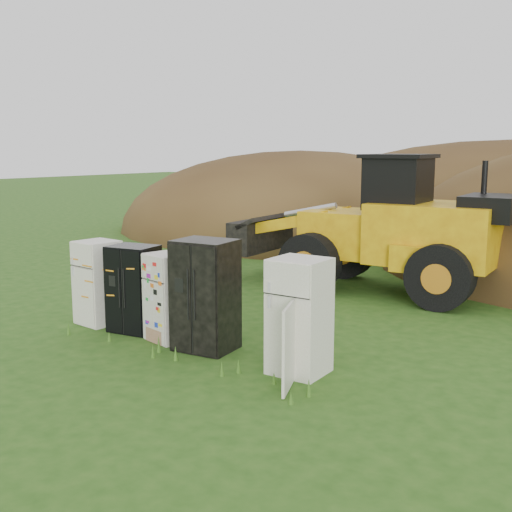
{
  "coord_description": "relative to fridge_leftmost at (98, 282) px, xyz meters",
  "views": [
    {
      "loc": [
        7.82,
        -8.28,
        3.57
      ],
      "look_at": [
        0.04,
        2.0,
        1.38
      ],
      "focal_mm": 45.0,
      "sensor_mm": 36.0,
      "label": 1
    }
  ],
  "objects": [
    {
      "name": "wheel_loader",
      "position": [
        2.75,
        6.2,
        0.85
      ],
      "size": [
        7.27,
        3.47,
        3.41
      ],
      "primitive_type": null,
      "rotation": [
        0.0,
        0.0,
        0.09
      ],
      "color": "yellow",
      "rests_on": "ground"
    },
    {
      "name": "fridge_dark_mid",
      "position": [
        2.88,
        0.04,
        0.13
      ],
      "size": [
        1.12,
        0.97,
        1.98
      ],
      "primitive_type": null,
      "rotation": [
        0.0,
        0.0,
        0.15
      ],
      "color": "black",
      "rests_on": "ground"
    },
    {
      "name": "fridge_open_door",
      "position": [
        4.87,
        0.03,
        0.07
      ],
      "size": [
        0.89,
        0.82,
        1.86
      ],
      "primitive_type": null,
      "rotation": [
        0.0,
        0.0,
        0.06
      ],
      "color": "white",
      "rests_on": "ground"
    },
    {
      "name": "dirt_mound_back",
      "position": [
        2.91,
        18.06,
        -0.85
      ],
      "size": [
        20.49,
        13.66,
        7.75
      ],
      "primitive_type": "ellipsoid",
      "color": "#3F2814",
      "rests_on": "ground"
    },
    {
      "name": "dirt_mound_left",
      "position": [
        -4.34,
        14.09,
        -0.85
      ],
      "size": [
        16.99,
        12.74,
        6.89
      ],
      "primitive_type": "ellipsoid",
      "color": "#3F2814",
      "rests_on": "ground"
    },
    {
      "name": "fridge_black_side",
      "position": [
        0.99,
        0.06,
        -0.01
      ],
      "size": [
        1.0,
        0.86,
        1.69
      ],
      "primitive_type": null,
      "rotation": [
        0.0,
        0.0,
        0.19
      ],
      "color": "black",
      "rests_on": "ground"
    },
    {
      "name": "fridge_sticker",
      "position": [
        1.97,
        0.05,
        -0.03
      ],
      "size": [
        0.85,
        0.8,
        1.65
      ],
      "primitive_type": null,
      "rotation": [
        0.0,
        0.0,
        -0.19
      ],
      "color": "silver",
      "rests_on": "ground"
    },
    {
      "name": "fridge_leftmost",
      "position": [
        0.0,
        0.0,
        0.0
      ],
      "size": [
        0.8,
        0.77,
        1.71
      ],
      "primitive_type": null,
      "rotation": [
        0.0,
        0.0,
        -0.06
      ],
      "color": "white",
      "rests_on": "ground"
    },
    {
      "name": "ground",
      "position": [
        2.45,
        0.04,
        -0.85
      ],
      "size": [
        120.0,
        120.0,
        0.0
      ],
      "primitive_type": "plane",
      "color": "#234C14",
      "rests_on": "ground"
    }
  ]
}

